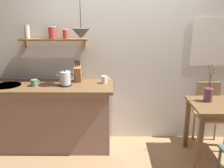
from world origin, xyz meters
name	(u,v)px	position (x,y,z in m)	size (l,w,h in m)	color
ground_plane	(119,158)	(0.00, 0.00, 0.00)	(14.00, 14.00, 0.00)	#A87F56
back_wall	(134,49)	(0.20, 0.65, 1.35)	(6.80, 0.11, 2.70)	white
kitchen_counter	(48,116)	(-1.00, 0.32, 0.47)	(1.83, 0.63, 0.92)	gray
wall_shelf	(51,36)	(-0.92, 0.49, 1.54)	(0.92, 0.20, 0.31)	brown
dining_chair_far	(209,111)	(1.28, 0.41, 0.51)	(0.39, 0.40, 0.90)	tan
twig_vase	(208,94)	(1.13, 0.14, 0.85)	(0.11, 0.11, 0.48)	brown
electric_kettle	(65,79)	(-0.71, 0.27, 1.01)	(0.25, 0.17, 0.21)	black
knife_block	(78,73)	(-0.57, 0.46, 1.04)	(0.09, 0.17, 0.31)	#9E6B3D
coffee_mug_by_sink	(35,83)	(-1.12, 0.26, 0.96)	(0.13, 0.09, 0.09)	slate
coffee_mug_spare	(104,80)	(-0.20, 0.38, 0.97)	(0.12, 0.08, 0.10)	white
pendant_lamp	(81,33)	(-0.49, 0.27, 1.60)	(0.23, 0.23, 0.61)	black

